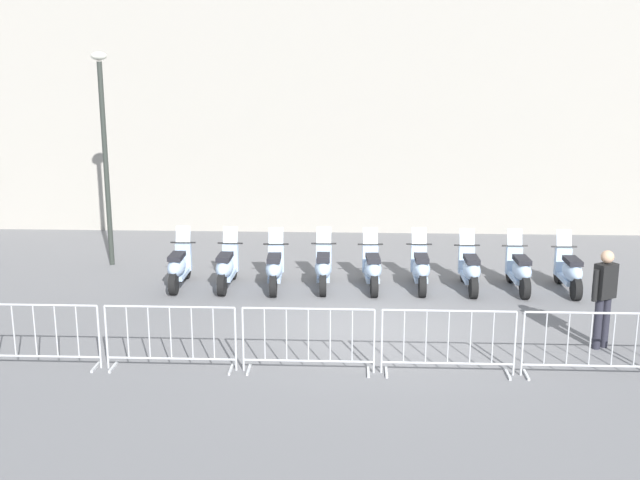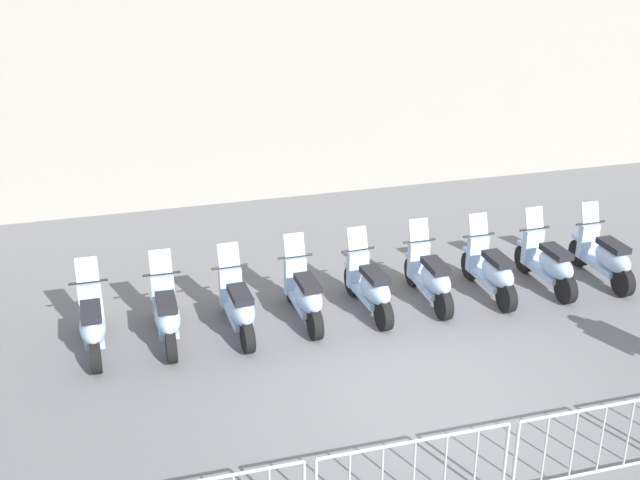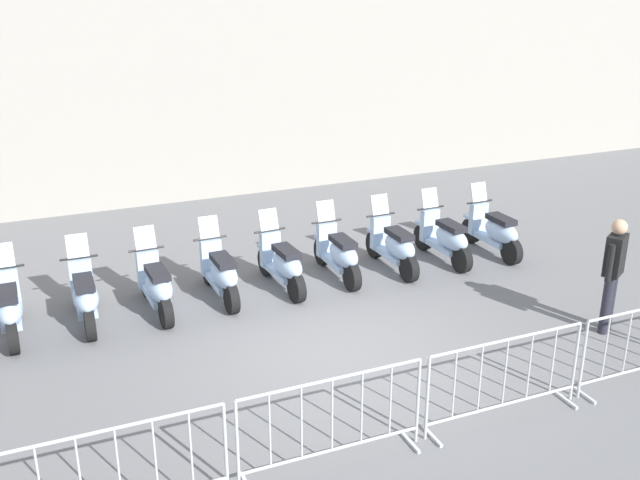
# 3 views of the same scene
# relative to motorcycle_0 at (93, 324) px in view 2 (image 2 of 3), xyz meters

# --- Properties ---
(ground_plane) EXTENTS (120.00, 120.00, 0.00)m
(ground_plane) POSITION_rel_motorcycle_0_xyz_m (4.50, -1.72, -0.45)
(ground_plane) COLOR slate
(motorcycle_0) EXTENTS (0.64, 1.72, 1.24)m
(motorcycle_0) POSITION_rel_motorcycle_0_xyz_m (0.00, 0.00, 0.00)
(motorcycle_0) COLOR black
(motorcycle_0) RESTS_ON ground
(motorcycle_1) EXTENTS (0.61, 1.72, 1.24)m
(motorcycle_1) POSITION_rel_motorcycle_0_xyz_m (1.03, 0.15, 0.00)
(motorcycle_1) COLOR black
(motorcycle_1) RESTS_ON ground
(motorcycle_2) EXTENTS (0.67, 1.71, 1.24)m
(motorcycle_2) POSITION_rel_motorcycle_0_xyz_m (2.07, 0.27, 0.00)
(motorcycle_2) COLOR black
(motorcycle_2) RESTS_ON ground
(motorcycle_3) EXTENTS (0.66, 1.72, 1.24)m
(motorcycle_3) POSITION_rel_motorcycle_0_xyz_m (3.09, 0.53, 0.00)
(motorcycle_3) COLOR black
(motorcycle_3) RESTS_ON ground
(motorcycle_4) EXTENTS (0.70, 1.71, 1.24)m
(motorcycle_4) POSITION_rel_motorcycle_0_xyz_m (4.13, 0.67, 0.00)
(motorcycle_4) COLOR black
(motorcycle_4) RESTS_ON ground
(motorcycle_5) EXTENTS (0.63, 1.72, 1.24)m
(motorcycle_5) POSITION_rel_motorcycle_0_xyz_m (5.15, 0.88, 0.00)
(motorcycle_5) COLOR black
(motorcycle_5) RESTS_ON ground
(motorcycle_6) EXTENTS (0.65, 1.72, 1.24)m
(motorcycle_6) POSITION_rel_motorcycle_0_xyz_m (6.19, 1.00, 0.00)
(motorcycle_6) COLOR black
(motorcycle_6) RESTS_ON ground
(motorcycle_7) EXTENTS (0.67, 1.72, 1.24)m
(motorcycle_7) POSITION_rel_motorcycle_0_xyz_m (7.22, 1.16, 0.00)
(motorcycle_7) COLOR black
(motorcycle_7) RESTS_ON ground
(motorcycle_8) EXTENTS (0.65, 1.72, 1.24)m
(motorcycle_8) POSITION_rel_motorcycle_0_xyz_m (8.26, 1.29, 0.00)
(motorcycle_8) COLOR black
(motorcycle_8) RESTS_ON ground
(barrier_segment_3) EXTENTS (2.09, 0.74, 1.07)m
(barrier_segment_3) POSITION_rel_motorcycle_0_xyz_m (5.90, -3.62, 0.07)
(barrier_segment_3) COLOR #B2B5B7
(barrier_segment_3) RESTS_ON ground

